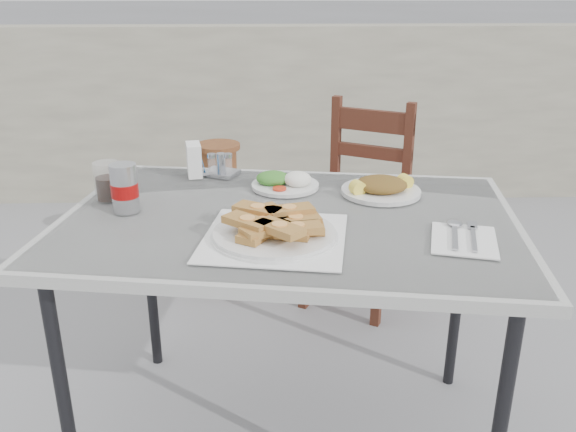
{
  "coord_description": "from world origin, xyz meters",
  "views": [
    {
      "loc": [
        0.1,
        -1.75,
        1.51
      ],
      "look_at": [
        0.16,
        0.01,
        0.81
      ],
      "focal_mm": 38.0,
      "sensor_mm": 36.0,
      "label": 1
    }
  ],
  "objects_px": {
    "soda_can": "(125,188)",
    "napkin_holder": "(194,160)",
    "terracotta_urn": "(221,218)",
    "cola_glass": "(108,183)",
    "condiment_caddy": "(221,167)",
    "salad_rice_plate": "(284,181)",
    "salad_chopped_plate": "(381,187)",
    "cafe_table": "(289,233)",
    "chair": "(359,202)",
    "pide_plate": "(274,226)"
  },
  "relations": [
    {
      "from": "soda_can",
      "to": "napkin_holder",
      "type": "bearing_deg",
      "value": 64.14
    },
    {
      "from": "soda_can",
      "to": "terracotta_urn",
      "type": "bearing_deg",
      "value": 80.8
    },
    {
      "from": "cola_glass",
      "to": "condiment_caddy",
      "type": "bearing_deg",
      "value": 35.57
    },
    {
      "from": "salad_rice_plate",
      "to": "salad_chopped_plate",
      "type": "height_order",
      "value": "salad_rice_plate"
    },
    {
      "from": "cafe_table",
      "to": "salad_chopped_plate",
      "type": "bearing_deg",
      "value": 30.69
    },
    {
      "from": "napkin_holder",
      "to": "chair",
      "type": "distance_m",
      "value": 1.0
    },
    {
      "from": "soda_can",
      "to": "cola_glass",
      "type": "bearing_deg",
      "value": 125.41
    },
    {
      "from": "salad_rice_plate",
      "to": "chair",
      "type": "distance_m",
      "value": 0.91
    },
    {
      "from": "salad_chopped_plate",
      "to": "soda_can",
      "type": "height_order",
      "value": "soda_can"
    },
    {
      "from": "cafe_table",
      "to": "chair",
      "type": "xyz_separation_m",
      "value": [
        0.37,
        1.01,
        -0.27
      ]
    },
    {
      "from": "soda_can",
      "to": "chair",
      "type": "xyz_separation_m",
      "value": [
        0.87,
        0.95,
        -0.41
      ]
    },
    {
      "from": "soda_can",
      "to": "condiment_caddy",
      "type": "height_order",
      "value": "soda_can"
    },
    {
      "from": "pide_plate",
      "to": "napkin_holder",
      "type": "height_order",
      "value": "napkin_holder"
    },
    {
      "from": "cola_glass",
      "to": "napkin_holder",
      "type": "bearing_deg",
      "value": 44.09
    },
    {
      "from": "soda_can",
      "to": "condiment_caddy",
      "type": "relative_size",
      "value": 1.01
    },
    {
      "from": "salad_chopped_plate",
      "to": "condiment_caddy",
      "type": "distance_m",
      "value": 0.59
    },
    {
      "from": "cafe_table",
      "to": "cola_glass",
      "type": "relative_size",
      "value": 12.23
    },
    {
      "from": "soda_can",
      "to": "salad_chopped_plate",
      "type": "bearing_deg",
      "value": 9.39
    },
    {
      "from": "soda_can",
      "to": "terracotta_urn",
      "type": "distance_m",
      "value": 1.32
    },
    {
      "from": "condiment_caddy",
      "to": "chair",
      "type": "xyz_separation_m",
      "value": [
        0.6,
        0.6,
        -0.36
      ]
    },
    {
      "from": "salad_chopped_plate",
      "to": "chair",
      "type": "relative_size",
      "value": 0.27
    },
    {
      "from": "napkin_holder",
      "to": "chair",
      "type": "relative_size",
      "value": 0.12
    },
    {
      "from": "cola_glass",
      "to": "napkin_holder",
      "type": "distance_m",
      "value": 0.35
    },
    {
      "from": "napkin_holder",
      "to": "condiment_caddy",
      "type": "distance_m",
      "value": 0.1
    },
    {
      "from": "cola_glass",
      "to": "terracotta_urn",
      "type": "distance_m",
      "value": 1.22
    },
    {
      "from": "cafe_table",
      "to": "salad_chopped_plate",
      "type": "relative_size",
      "value": 5.67
    },
    {
      "from": "salad_rice_plate",
      "to": "pide_plate",
      "type": "bearing_deg",
      "value": -95.25
    },
    {
      "from": "salad_rice_plate",
      "to": "napkin_holder",
      "type": "xyz_separation_m",
      "value": [
        -0.32,
        0.14,
        0.04
      ]
    },
    {
      "from": "soda_can",
      "to": "chair",
      "type": "distance_m",
      "value": 1.35
    },
    {
      "from": "cafe_table",
      "to": "napkin_holder",
      "type": "xyz_separation_m",
      "value": [
        -0.33,
        0.4,
        0.12
      ]
    },
    {
      "from": "cola_glass",
      "to": "napkin_holder",
      "type": "height_order",
      "value": "cola_glass"
    },
    {
      "from": "salad_chopped_plate",
      "to": "soda_can",
      "type": "distance_m",
      "value": 0.82
    },
    {
      "from": "cafe_table",
      "to": "soda_can",
      "type": "height_order",
      "value": "soda_can"
    },
    {
      "from": "cafe_table",
      "to": "napkin_holder",
      "type": "height_order",
      "value": "napkin_holder"
    },
    {
      "from": "cafe_table",
      "to": "cola_glass",
      "type": "height_order",
      "value": "cola_glass"
    },
    {
      "from": "pide_plate",
      "to": "condiment_caddy",
      "type": "height_order",
      "value": "condiment_caddy"
    },
    {
      "from": "cafe_table",
      "to": "cola_glass",
      "type": "bearing_deg",
      "value": 164.22
    },
    {
      "from": "soda_can",
      "to": "terracotta_urn",
      "type": "relative_size",
      "value": 0.2
    },
    {
      "from": "salad_chopped_plate",
      "to": "napkin_holder",
      "type": "relative_size",
      "value": 2.25
    },
    {
      "from": "chair",
      "to": "cafe_table",
      "type": "bearing_deg",
      "value": -82.2
    },
    {
      "from": "cafe_table",
      "to": "pide_plate",
      "type": "height_order",
      "value": "pide_plate"
    },
    {
      "from": "soda_can",
      "to": "condiment_caddy",
      "type": "distance_m",
      "value": 0.45
    },
    {
      "from": "salad_chopped_plate",
      "to": "salad_rice_plate",
      "type": "bearing_deg",
      "value": 166.79
    },
    {
      "from": "salad_chopped_plate",
      "to": "condiment_caddy",
      "type": "height_order",
      "value": "condiment_caddy"
    },
    {
      "from": "salad_rice_plate",
      "to": "cola_glass",
      "type": "xyz_separation_m",
      "value": [
        -0.57,
        -0.1,
        0.03
      ]
    },
    {
      "from": "salad_rice_plate",
      "to": "cola_glass",
      "type": "bearing_deg",
      "value": -170.26
    },
    {
      "from": "napkin_holder",
      "to": "condiment_caddy",
      "type": "relative_size",
      "value": 0.8
    },
    {
      "from": "salad_rice_plate",
      "to": "terracotta_urn",
      "type": "relative_size",
      "value": 0.31
    },
    {
      "from": "pide_plate",
      "to": "cafe_table",
      "type": "bearing_deg",
      "value": 75.33
    },
    {
      "from": "pide_plate",
      "to": "soda_can",
      "type": "bearing_deg",
      "value": 153.53
    }
  ]
}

